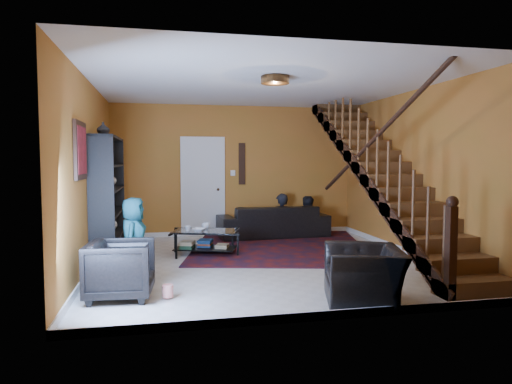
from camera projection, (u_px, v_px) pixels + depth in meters
floor at (262, 262)px, 7.31m from camera, size 5.50×5.50×0.00m
room at (176, 247)px, 8.33m from camera, size 5.50×5.50×5.50m
staircase at (386, 174)px, 7.64m from camera, size 0.95×5.02×3.18m
bookshelf at (109, 201)px, 7.34m from camera, size 0.35×1.80×2.00m
door at (203, 188)px, 9.75m from camera, size 0.82×0.05×2.05m
framed_picture at (80, 151)px, 5.78m from camera, size 0.04×0.74×0.74m
wall_hanging at (242, 164)px, 9.89m from camera, size 0.14×0.03×0.90m
ceiling_fixture at (275, 80)px, 6.33m from camera, size 0.40×0.40×0.10m
rug at (279, 246)px, 8.63m from camera, size 3.86×4.20×0.02m
sofa at (273, 221)px, 9.68m from camera, size 2.35×1.03×0.67m
armchair_left at (121, 269)px, 5.36m from camera, size 0.81×0.79×0.69m
armchair_right at (364, 275)px, 5.23m from camera, size 1.07×1.16×0.63m
person_adult_a at (281, 225)px, 9.77m from camera, size 0.52×0.37×1.37m
person_adult_b at (306, 226)px, 9.89m from camera, size 0.69×0.57×1.30m
person_child at (134, 239)px, 6.20m from camera, size 0.42×0.59×1.13m
coffee_table at (206, 241)px, 7.89m from camera, size 1.24×0.95×0.42m
cup_a at (206, 226)px, 8.04m from camera, size 0.18×0.18×0.11m
cup_b at (188, 228)px, 7.79m from camera, size 0.11×0.11×0.09m
bowl at (199, 230)px, 7.76m from camera, size 0.29×0.29×0.05m
vase at (103, 129)px, 6.77m from camera, size 0.18×0.18×0.19m
popcorn_bucket at (168, 291)px, 5.36m from camera, size 0.13×0.13×0.14m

